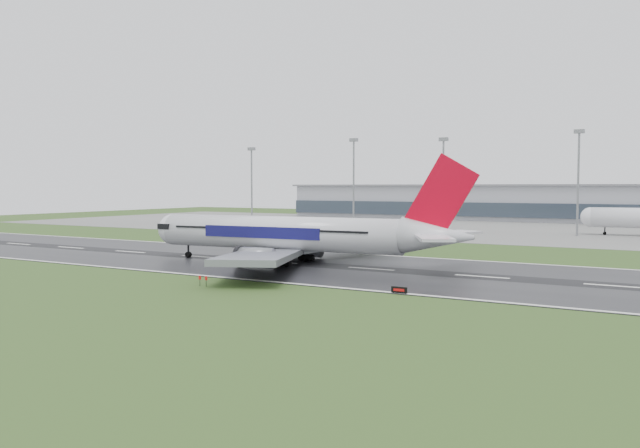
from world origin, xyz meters
The scene contains 10 objects.
ground centered at (0.00, 0.00, 0.00)m, with size 520.00×520.00×0.00m, color #294619.
runway centered at (0.00, 0.00, 0.05)m, with size 400.00×45.00×0.10m, color black.
apron centered at (0.00, 125.00, 0.04)m, with size 400.00×130.00×0.08m, color slate.
terminal centered at (0.00, 185.00, 7.50)m, with size 240.00×36.00×15.00m, color gray.
main_airliner centered at (-14.76, -0.33, 9.81)m, with size 65.78×62.65×19.42m, color silver, non-canonical shape.
runway_sign centered at (14.80, -22.16, 0.52)m, with size 2.30×0.26×1.04m, color black, non-canonical shape.
floodmast_0 centered at (-98.89, 100.00, 14.41)m, with size 0.64×0.64×28.83m, color gray.
floodmast_1 centered at (-54.35, 100.00, 15.34)m, with size 0.64×0.64×30.69m, color gray.
floodmast_2 centered at (-21.32, 100.00, 14.85)m, with size 0.64×0.64×29.71m, color gray.
floodmast_3 centered at (20.36, 100.00, 15.25)m, with size 0.64×0.64×30.49m, color gray.
Camera 1 is at (48.87, -103.14, 14.75)m, focal length 35.95 mm.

